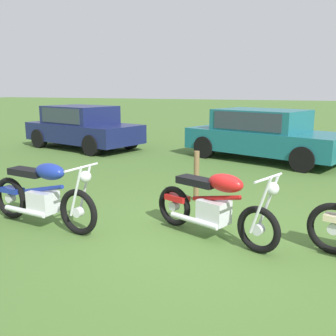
# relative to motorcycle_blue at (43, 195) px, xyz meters

# --- Properties ---
(ground_plane) EXTENTS (120.00, 120.00, 0.00)m
(ground_plane) POSITION_rel_motorcycle_blue_xyz_m (2.36, 0.34, -0.49)
(ground_plane) COLOR #476B2D
(motorcycle_blue) EXTENTS (2.07, 0.65, 1.02)m
(motorcycle_blue) POSITION_rel_motorcycle_blue_xyz_m (0.00, 0.00, 0.00)
(motorcycle_blue) COLOR black
(motorcycle_blue) RESTS_ON ground
(motorcycle_red) EXTENTS (1.91, 1.02, 1.02)m
(motorcycle_red) POSITION_rel_motorcycle_blue_xyz_m (2.48, 0.46, -0.01)
(motorcycle_red) COLOR black
(motorcycle_red) RESTS_ON ground
(car_navy) EXTENTS (4.40, 2.86, 1.43)m
(car_navy) POSITION_rel_motorcycle_blue_xyz_m (-3.73, 6.66, 0.31)
(car_navy) COLOR #161E4C
(car_navy) RESTS_ON ground
(car_teal) EXTENTS (4.73, 3.23, 1.43)m
(car_teal) POSITION_rel_motorcycle_blue_xyz_m (2.28, 6.71, 0.31)
(car_teal) COLOR #19606B
(car_teal) RESTS_ON ground
(fence_post_wooden) EXTENTS (0.10, 0.10, 0.92)m
(fence_post_wooden) POSITION_rel_motorcycle_blue_xyz_m (1.72, 2.12, -0.03)
(fence_post_wooden) COLOR brown
(fence_post_wooden) RESTS_ON ground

